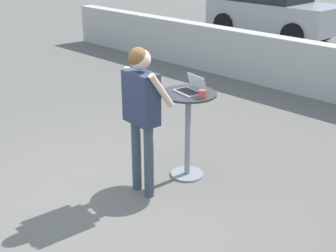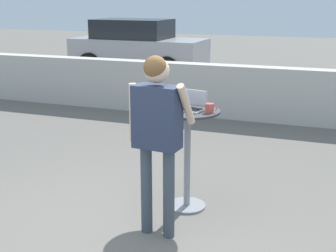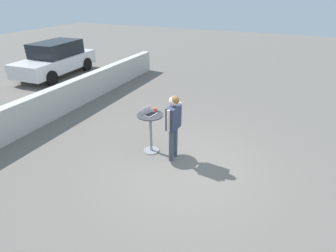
{
  "view_description": "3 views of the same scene",
  "coord_description": "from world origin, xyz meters",
  "views": [
    {
      "loc": [
        3.85,
        -2.86,
        2.81
      ],
      "look_at": [
        0.45,
        0.52,
        0.87
      ],
      "focal_mm": 50.0,
      "sensor_mm": 36.0,
      "label": 1
    },
    {
      "loc": [
        1.72,
        -3.48,
        2.23
      ],
      "look_at": [
        0.19,
        0.64,
        1.02
      ],
      "focal_mm": 50.0,
      "sensor_mm": 36.0,
      "label": 2
    },
    {
      "loc": [
        -5.08,
        -1.89,
        3.92
      ],
      "look_at": [
        0.16,
        0.49,
        0.94
      ],
      "focal_mm": 28.0,
      "sensor_mm": 36.0,
      "label": 3
    }
  ],
  "objects": [
    {
      "name": "laptop",
      "position": [
        0.27,
        1.07,
        1.14
      ],
      "size": [
        0.38,
        0.33,
        0.2
      ],
      "color": "#B7BABF",
      "rests_on": "cafe_table"
    },
    {
      "name": "pavement_kerb",
      "position": [
        0.0,
        5.11,
        0.5
      ],
      "size": [
        15.0,
        0.35,
        1.01
      ],
      "color": "beige",
      "rests_on": "ground_plane"
    },
    {
      "name": "ground_plane",
      "position": [
        0.0,
        0.0,
        0.0
      ],
      "size": [
        50.0,
        50.0,
        0.0
      ],
      "primitive_type": "plane",
      "color": "slate"
    },
    {
      "name": "cafe_table",
      "position": [
        0.26,
        1.04,
        0.73
      ],
      "size": [
        0.68,
        0.68,
        1.1
      ],
      "color": "gray",
      "rests_on": "ground_plane"
    },
    {
      "name": "coffee_mug",
      "position": [
        0.51,
        1.01,
        1.15
      ],
      "size": [
        0.12,
        0.09,
        0.09
      ],
      "color": "#C14C42",
      "rests_on": "cafe_table"
    },
    {
      "name": "standing_person",
      "position": [
        0.19,
        0.36,
        1.12
      ],
      "size": [
        0.59,
        0.36,
        1.74
      ],
      "color": "#424C56",
      "rests_on": "ground_plane"
    },
    {
      "name": "parked_car_near_street",
      "position": [
        -3.91,
        9.15,
        0.83
      ],
      "size": [
        3.91,
        1.83,
        1.63
      ],
      "color": "#9E9EA3",
      "rests_on": "ground_plane"
    }
  ]
}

